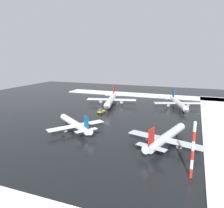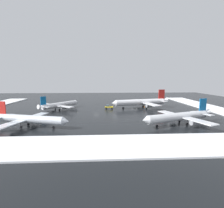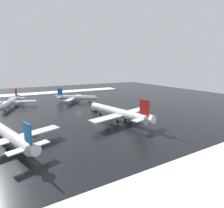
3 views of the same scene
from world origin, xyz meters
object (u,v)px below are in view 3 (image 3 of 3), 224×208
airplane_distant_tail (118,112)px  airplane_far_rear (76,97)px  airplane_parked_portside (11,102)px  pushback_tug (94,108)px  airplane_foreground_jet (11,136)px  ground_crew_beside_wing (129,118)px  ground_crew_mid_apron (110,120)px

airplane_distant_tail → airplane_far_rear: 46.96m
airplane_parked_portside → pushback_tug: (29.67, 36.39, -1.68)m
airplane_foreground_jet → airplane_parked_portside: bearing=-18.9°
airplane_distant_tail → airplane_far_rear: (-46.87, -2.82, -0.79)m
airplane_distant_tail → pushback_tug: 19.68m
ground_crew_beside_wing → ground_crew_mid_apron: (-1.24, -7.95, 0.00)m
airplane_foreground_jet → ground_crew_beside_wing: (-3.85, 42.07, -2.14)m
airplane_distant_tail → ground_crew_beside_wing: (2.05, 4.08, -2.55)m
airplane_parked_portside → airplane_far_rear: 35.77m
airplane_far_rear → airplane_parked_portside: bearing=-147.6°
airplane_far_rear → ground_crew_mid_apron: (47.68, -1.06, -1.75)m
airplane_parked_portside → airplane_foreground_jet: airplane_foreground_jet is taller
pushback_tug → ground_crew_beside_wing: 22.37m
ground_crew_beside_wing → airplane_far_rear: bearing=-29.8°
ground_crew_mid_apron → airplane_foreground_jet: bearing=-140.7°
airplane_distant_tail → airplane_parked_portside: 62.42m
airplane_parked_portside → ground_crew_beside_wing: (51.16, 42.60, -2.00)m
airplane_far_rear → ground_crew_beside_wing: size_ratio=13.90×
airplane_foreground_jet → airplane_distant_tail: bearing=-100.6°
ground_crew_mid_apron → airplane_parked_portside: bearing=155.6°
airplane_far_rear → ground_crew_mid_apron: 47.73m
pushback_tug → ground_crew_mid_apron: bearing=-178.5°
airplane_foreground_jet → ground_crew_mid_apron: size_ratio=17.94×
pushback_tug → ground_crew_beside_wing: (21.49, 6.21, -0.31)m
airplane_far_rear → ground_crew_mid_apron: bearing=-55.3°
airplane_distant_tail → airplane_far_rear: size_ratio=1.49×
airplane_parked_portside → ground_crew_beside_wing: bearing=55.7°
airplane_parked_portside → airplane_foreground_jet: 55.01m
airplane_foreground_jet → ground_crew_mid_apron: airplane_foreground_jet is taller
airplane_distant_tail → ground_crew_mid_apron: (0.82, -3.88, -2.55)m
airplane_far_rear → ground_crew_beside_wing: (48.92, 6.90, -1.75)m
airplane_parked_portside → ground_crew_mid_apron: airplane_parked_portside is taller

